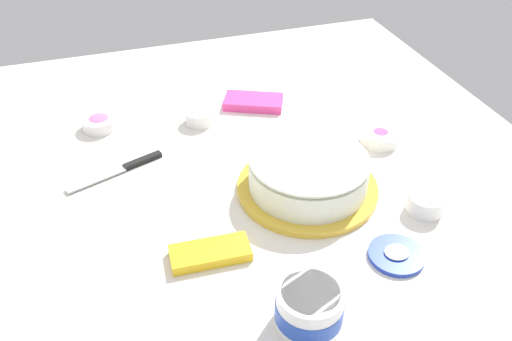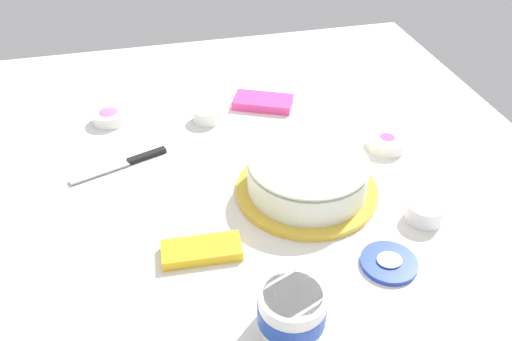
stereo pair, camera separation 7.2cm
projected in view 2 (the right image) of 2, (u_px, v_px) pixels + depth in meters
The scene contains 11 objects.
ground_plane at pixel (230, 178), 1.22m from camera, with size 1.54×1.54×0.00m, color silver.
frosted_cake at pixel (307, 175), 1.15m from camera, with size 0.31×0.31×0.10m.
frosting_tub at pixel (292, 309), 0.88m from camera, with size 0.12×0.12×0.08m.
frosting_tub_lid at pixel (389, 262), 1.01m from camera, with size 0.11×0.11×0.02m.
spreading_knife at pixel (128, 162), 1.26m from camera, with size 0.23×0.10×0.01m.
sprinkle_bowl_orange at pixel (208, 114), 1.41m from camera, with size 0.08×0.08×0.04m.
sprinkle_bowl_pink at pixel (109, 116), 1.41m from camera, with size 0.09×0.09×0.03m.
sprinkle_bowl_blue at pixel (425, 211), 1.10m from camera, with size 0.08×0.08×0.04m.
sprinkle_bowl_rainbow at pixel (387, 142), 1.31m from camera, with size 0.10×0.10×0.03m.
candy_box_lower at pixel (263, 102), 1.47m from camera, with size 0.16×0.08×0.02m, color #E53D8E.
candy_box_upper at pixel (202, 250), 1.03m from camera, with size 0.15×0.07×0.02m, color yellow.
Camera 2 is at (0.17, 0.95, 0.75)m, focal length 37.48 mm.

